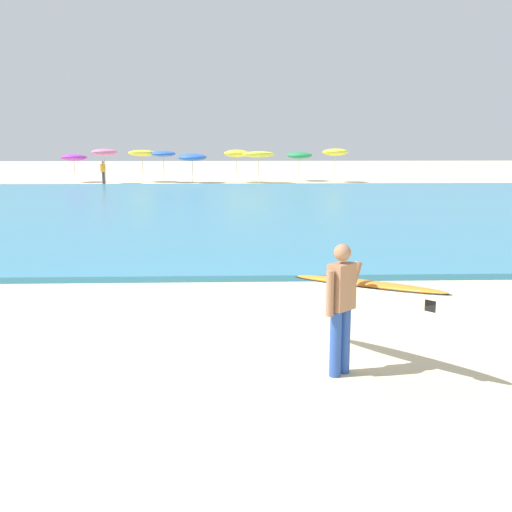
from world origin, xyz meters
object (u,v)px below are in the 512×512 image
at_px(beach_umbrella_4, 192,157).
at_px(beach_umbrella_5, 237,154).
at_px(surfer_with_board, 353,294).
at_px(beach_umbrella_7, 299,155).
at_px(beachgoer_near_row_left, 103,172).
at_px(beach_umbrella_3, 163,154).
at_px(beach_umbrella_0, 74,158).
at_px(beach_umbrella_1, 104,152).
at_px(beach_umbrella_8, 335,152).
at_px(beach_umbrella_6, 259,154).
at_px(beach_umbrella_2, 142,153).

xyz_separation_m(beach_umbrella_4, beach_umbrella_5, (3.13, 0.21, 0.26)).
distance_m(surfer_with_board, beach_umbrella_7, 37.39).
bearing_deg(beach_umbrella_7, beach_umbrella_4, -168.92).
bearing_deg(beachgoer_near_row_left, beach_umbrella_3, 17.58).
distance_m(beach_umbrella_4, beach_umbrella_5, 3.15).
distance_m(beach_umbrella_0, beach_umbrella_7, 16.23).
distance_m(beach_umbrella_1, beach_umbrella_7, 13.91).
height_order(surfer_with_board, beach_umbrella_8, beach_umbrella_8).
height_order(beach_umbrella_1, beach_umbrella_6, beach_umbrella_1).
bearing_deg(beach_umbrella_0, surfer_with_board, -70.38).
relative_size(surfer_with_board, beach_umbrella_0, 1.00).
height_order(surfer_with_board, beach_umbrella_0, beach_umbrella_0).
distance_m(beach_umbrella_4, beach_umbrella_8, 10.17).
relative_size(beach_umbrella_2, beachgoer_near_row_left, 1.50).
bearing_deg(beach_umbrella_1, beach_umbrella_3, 18.48).
height_order(surfer_with_board, beachgoer_near_row_left, surfer_with_board).
bearing_deg(beach_umbrella_2, beach_umbrella_8, -2.97).
height_order(beach_umbrella_1, beach_umbrella_2, beach_umbrella_1).
bearing_deg(beach_umbrella_4, beach_umbrella_2, 167.14).
bearing_deg(beach_umbrella_4, beach_umbrella_6, -9.74).
bearing_deg(beach_umbrella_8, beach_umbrella_2, 177.03).
bearing_deg(beach_umbrella_5, beach_umbrella_8, -0.80).
height_order(beach_umbrella_2, beach_umbrella_5, beach_umbrella_2).
distance_m(beach_umbrella_3, beach_umbrella_6, 6.80).
bearing_deg(beach_umbrella_4, surfer_with_board, -82.80).
height_order(beach_umbrella_3, beachgoer_near_row_left, beach_umbrella_3).
distance_m(beach_umbrella_4, beach_umbrella_7, 7.88).
bearing_deg(beach_umbrella_4, beach_umbrella_0, 175.10).
bearing_deg(beachgoer_near_row_left, beach_umbrella_0, 143.68).
bearing_deg(beach_umbrella_5, beach_umbrella_3, 179.81).
height_order(beach_umbrella_3, beach_umbrella_4, beach_umbrella_3).
xyz_separation_m(beach_umbrella_0, beach_umbrella_8, (18.64, -0.61, 0.38)).
xyz_separation_m(beach_umbrella_6, beach_umbrella_7, (3.07, 2.32, -0.12)).
xyz_separation_m(beach_umbrella_2, beach_umbrella_8, (13.80, -0.72, 0.07)).
distance_m(beach_umbrella_0, beach_umbrella_6, 13.24).
bearing_deg(beach_umbrella_1, beach_umbrella_2, 39.55).
bearing_deg(beach_umbrella_2, surfer_with_board, -77.43).
relative_size(beach_umbrella_1, beach_umbrella_5, 1.05).
relative_size(beach_umbrella_2, beach_umbrella_8, 0.97).
bearing_deg(beach_umbrella_6, beach_umbrella_4, 170.26).
height_order(beach_umbrella_2, beach_umbrella_8, beach_umbrella_8).
height_order(surfer_with_board, beach_umbrella_3, beach_umbrella_3).
height_order(beach_umbrella_2, beach_umbrella_7, beach_umbrella_2).
height_order(beach_umbrella_0, beach_umbrella_6, beach_umbrella_6).
bearing_deg(surfer_with_board, beachgoer_near_row_left, 106.97).
height_order(beach_umbrella_4, beach_umbrella_6, beach_umbrella_6).
xyz_separation_m(beach_umbrella_1, beach_umbrella_7, (13.66, 2.58, -0.28)).
bearing_deg(beach_umbrella_0, beach_umbrella_7, 2.78).
relative_size(beach_umbrella_0, beach_umbrella_6, 0.90).
xyz_separation_m(surfer_with_board, beach_umbrella_0, (-12.99, 36.46, 0.74)).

